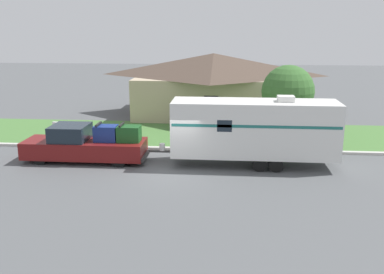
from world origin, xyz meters
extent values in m
plane|color=#515456|center=(0.00, 0.00, 0.00)|extent=(120.00, 120.00, 0.00)
cube|color=beige|center=(0.00, 3.75, 0.07)|extent=(80.00, 0.30, 0.14)
cube|color=#477538|center=(0.00, 7.40, 0.01)|extent=(80.00, 7.00, 0.03)
cube|color=tan|center=(1.35, 14.26, 1.54)|extent=(11.67, 7.99, 3.08)
pyramid|color=#4C3D33|center=(1.35, 14.26, 3.93)|extent=(12.60, 8.63, 1.70)
cube|color=#4C3828|center=(1.35, 10.30, 1.05)|extent=(1.00, 0.06, 2.10)
cylinder|color=black|center=(-6.94, 0.52, 0.41)|extent=(0.81, 0.28, 0.81)
cylinder|color=black|center=(-6.94, 2.16, 0.41)|extent=(0.81, 0.28, 0.81)
cylinder|color=black|center=(-2.82, 0.52, 0.41)|extent=(0.81, 0.28, 0.81)
cylinder|color=black|center=(-2.82, 2.16, 0.41)|extent=(0.81, 0.28, 0.81)
cube|color=maroon|center=(-6.18, 1.34, 0.66)|extent=(3.53, 2.01, 0.88)
cube|color=#19232D|center=(-5.54, 1.34, 1.50)|extent=(1.83, 1.85, 0.80)
cube|color=maroon|center=(-3.05, 1.34, 0.66)|extent=(2.73, 2.01, 0.88)
cube|color=#333333|center=(-1.63, 1.34, 0.34)|extent=(0.12, 1.81, 0.20)
cube|color=navy|center=(-3.65, 1.34, 1.50)|extent=(1.15, 0.84, 0.80)
cube|color=black|center=(-4.02, 1.34, 1.98)|extent=(0.10, 0.93, 0.08)
cube|color=#194C1E|center=(-2.45, 1.34, 1.50)|extent=(1.15, 0.84, 0.80)
cube|color=black|center=(-2.82, 1.34, 1.98)|extent=(0.10, 0.93, 0.08)
cylinder|color=black|center=(4.15, 0.38, 0.34)|extent=(0.69, 0.22, 0.69)
cylinder|color=black|center=(4.15, 2.30, 0.34)|extent=(0.69, 0.22, 0.69)
cylinder|color=black|center=(4.90, 0.38, 0.34)|extent=(0.69, 0.22, 0.69)
cylinder|color=black|center=(4.90, 2.30, 0.34)|extent=(0.69, 0.22, 0.69)
cube|color=silver|center=(3.88, 1.34, 1.92)|extent=(8.13, 2.20, 2.72)
cube|color=#1E6660|center=(3.88, 0.23, 2.26)|extent=(7.97, 0.01, 0.14)
cube|color=#383838|center=(-0.82, 1.34, 0.61)|extent=(1.25, 0.12, 0.10)
cylinder|color=silver|center=(-0.75, 1.34, 0.84)|extent=(0.28, 0.28, 0.36)
cube|color=silver|center=(5.34, 1.34, 3.42)|extent=(0.80, 0.68, 0.28)
cube|color=#19232D|center=(2.41, 0.23, 2.26)|extent=(0.70, 0.01, 0.56)
cylinder|color=brown|center=(-7.61, 4.60, 0.54)|extent=(0.09, 0.09, 1.07)
cube|color=silver|center=(-7.61, 4.60, 1.18)|extent=(0.48, 0.20, 0.22)
cylinder|color=brown|center=(6.10, 6.38, 0.93)|extent=(0.24, 0.24, 1.87)
sphere|color=#38662D|center=(6.10, 6.38, 3.05)|extent=(3.14, 3.14, 3.14)
camera|label=1|loc=(2.58, -19.44, 6.82)|focal=40.00mm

